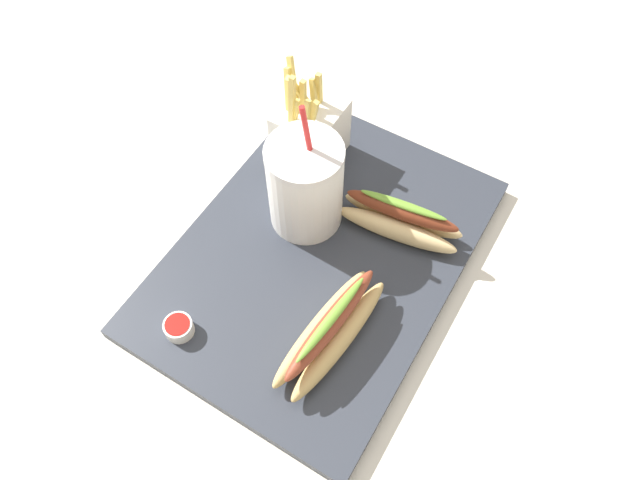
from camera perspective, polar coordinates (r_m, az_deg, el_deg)
The scene contains 7 objects.
ground_plane at distance 0.82m, azimuth -0.00°, elevation -2.22°, with size 2.40×2.40×0.02m, color silver.
food_tray at distance 0.80m, azimuth -0.00°, elevation -1.51°, with size 0.47×0.35×0.02m, color #2D333D.
soda_cup at distance 0.77m, azimuth -1.42°, elevation 5.25°, with size 0.10×0.10×0.20m.
fries_basket at distance 0.85m, azimuth -0.94°, elevation 10.31°, with size 0.09×0.08×0.17m.
hot_dog_1 at distance 0.72m, azimuth 1.01°, elevation -8.64°, with size 0.19×0.07×0.06m.
hot_dog_2 at distance 0.80m, azimuth 7.66°, elevation 1.94°, with size 0.07×0.17×0.06m.
ketchup_cup_1 at distance 0.75m, azimuth -13.33°, elevation -8.09°, with size 0.04×0.04×0.02m.
Camera 1 is at (-0.35, -0.21, 0.70)m, focal length 33.57 mm.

